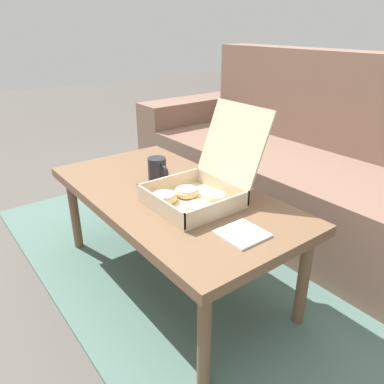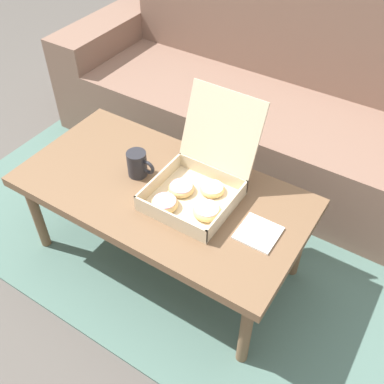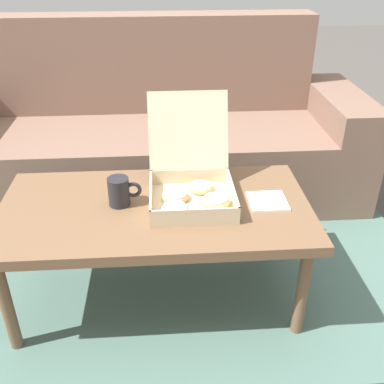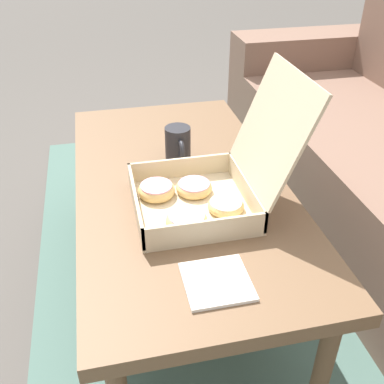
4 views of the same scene
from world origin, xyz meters
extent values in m
plane|color=#514C47|center=(0.00, 0.00, 0.00)|extent=(12.00, 12.00, 0.00)
cube|color=#4C6B60|center=(0.00, 0.30, 0.01)|extent=(2.38, 1.85, 0.01)
cube|color=#7A5B4C|center=(-1.01, 0.73, 0.29)|extent=(0.24, 0.76, 0.58)
cube|color=brown|center=(0.00, -0.13, 0.42)|extent=(1.16, 0.60, 0.04)
cylinder|color=brown|center=(-0.52, -0.37, 0.20)|extent=(0.04, 0.04, 0.40)
cylinder|color=brown|center=(-0.52, 0.10, 0.20)|extent=(0.04, 0.04, 0.40)
cylinder|color=brown|center=(0.52, 0.10, 0.20)|extent=(0.04, 0.04, 0.40)
cube|color=beige|center=(0.14, -0.13, 0.44)|extent=(0.31, 0.30, 0.01)
cube|color=beige|center=(0.14, -0.28, 0.48)|extent=(0.31, 0.01, 0.06)
cube|color=beige|center=(0.14, 0.02, 0.48)|extent=(0.31, 0.01, 0.06)
cube|color=beige|center=(-0.01, -0.13, 0.48)|extent=(0.01, 0.30, 0.06)
cube|color=beige|center=(0.29, -0.13, 0.48)|extent=(0.01, 0.30, 0.06)
cube|color=beige|center=(0.14, 0.08, 0.65)|extent=(0.31, 0.12, 0.29)
torus|color=#E5BC75|center=(0.08, -0.11, 0.46)|extent=(0.10, 0.10, 0.03)
cylinder|color=pink|center=(0.08, -0.11, 0.47)|extent=(0.09, 0.09, 0.01)
torus|color=#E5BC75|center=(0.07, -0.21, 0.46)|extent=(0.10, 0.10, 0.03)
cylinder|color=pink|center=(0.07, -0.21, 0.47)|extent=(0.09, 0.09, 0.02)
torus|color=#E5BC75|center=(0.22, -0.16, 0.46)|extent=(0.10, 0.10, 0.03)
cylinder|color=pink|center=(0.22, -0.16, 0.47)|extent=(0.09, 0.09, 0.01)
torus|color=#E5BC75|center=(0.18, -0.05, 0.46)|extent=(0.09, 0.09, 0.03)
cylinder|color=white|center=(0.18, -0.05, 0.47)|extent=(0.08, 0.08, 0.01)
cylinder|color=#232328|center=(-0.13, -0.11, 0.49)|extent=(0.08, 0.08, 0.11)
torus|color=#232328|center=(-0.08, -0.11, 0.50)|extent=(0.06, 0.01, 0.06)
cube|color=white|center=(0.42, -0.14, 0.44)|extent=(0.14, 0.14, 0.01)
camera|label=1|loc=(1.17, -0.91, 1.08)|focal=35.00mm
camera|label=2|loc=(0.79, -1.14, 1.65)|focal=42.00mm
camera|label=3|loc=(0.04, -1.56, 1.32)|focal=42.00mm
camera|label=4|loc=(1.09, -0.34, 1.13)|focal=42.00mm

